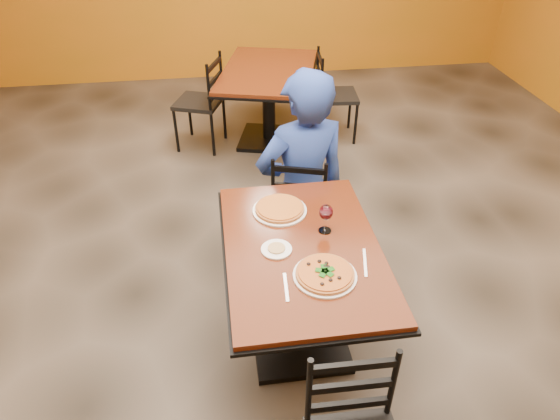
{
  "coord_description": "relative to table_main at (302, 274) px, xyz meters",
  "views": [
    {
      "loc": [
        -0.39,
        -2.45,
        2.41
      ],
      "look_at": [
        -0.09,
        -0.3,
        0.85
      ],
      "focal_mm": 31.93,
      "sensor_mm": 36.0,
      "label": 1
    }
  ],
  "objects": [
    {
      "name": "floor",
      "position": [
        0.0,
        0.5,
        -0.56
      ],
      "size": [
        7.0,
        8.0,
        0.01
      ],
      "primitive_type": "cube",
      "color": "black",
      "rests_on": "ground"
    },
    {
      "name": "table_main",
      "position": [
        0.0,
        0.0,
        0.0
      ],
      "size": [
        0.83,
        1.23,
        0.75
      ],
      "color": "#561A0D",
      "rests_on": "floor"
    },
    {
      "name": "table_second",
      "position": [
        0.14,
        2.61,
        0.0
      ],
      "size": [
        1.18,
        1.47,
        0.75
      ],
      "rotation": [
        0.0,
        0.0,
        -0.27
      ],
      "color": "#561A0D",
      "rests_on": "floor"
    },
    {
      "name": "chair_main_far",
      "position": [
        0.16,
        0.89,
        -0.14
      ],
      "size": [
        0.47,
        0.47,
        0.83
      ],
      "primitive_type": null,
      "rotation": [
        0.0,
        0.0,
        2.85
      ],
      "color": "black",
      "rests_on": "floor"
    },
    {
      "name": "chair_second_left",
      "position": [
        -0.54,
        2.61,
        -0.1
      ],
      "size": [
        0.53,
        0.53,
        0.91
      ],
      "primitive_type": null,
      "rotation": [
        0.0,
        0.0,
        -1.93
      ],
      "color": "black",
      "rests_on": "floor"
    },
    {
      "name": "chair_second_right",
      "position": [
        0.82,
        2.61,
        -0.12
      ],
      "size": [
        0.43,
        0.43,
        0.88
      ],
      "primitive_type": null,
      "rotation": [
        0.0,
        0.0,
        1.48
      ],
      "color": "black",
      "rests_on": "floor"
    },
    {
      "name": "diner",
      "position": [
        0.17,
        0.91,
        0.13
      ],
      "size": [
        0.74,
        0.56,
        1.37
      ],
      "primitive_type": "imported",
      "rotation": [
        0.0,
        0.0,
        3.34
      ],
      "color": "navy",
      "rests_on": "floor"
    },
    {
      "name": "plate_main",
      "position": [
        0.07,
        -0.24,
        0.2
      ],
      "size": [
        0.31,
        0.31,
        0.01
      ],
      "primitive_type": "cylinder",
      "color": "white",
      "rests_on": "table_main"
    },
    {
      "name": "pizza_main",
      "position": [
        0.07,
        -0.24,
        0.21
      ],
      "size": [
        0.28,
        0.28,
        0.02
      ],
      "primitive_type": "cylinder",
      "color": "maroon",
      "rests_on": "plate_main"
    },
    {
      "name": "plate_far",
      "position": [
        -0.07,
        0.33,
        0.2
      ],
      "size": [
        0.31,
        0.31,
        0.01
      ],
      "primitive_type": "cylinder",
      "color": "white",
      "rests_on": "table_main"
    },
    {
      "name": "pizza_far",
      "position": [
        -0.07,
        0.33,
        0.21
      ],
      "size": [
        0.28,
        0.28,
        0.02
      ],
      "primitive_type": "cylinder",
      "color": "gold",
      "rests_on": "plate_far"
    },
    {
      "name": "side_plate",
      "position": [
        -0.14,
        -0.01,
        0.2
      ],
      "size": [
        0.16,
        0.16,
        0.01
      ],
      "primitive_type": "cylinder",
      "color": "white",
      "rests_on": "table_main"
    },
    {
      "name": "dip",
      "position": [
        -0.14,
        -0.01,
        0.21
      ],
      "size": [
        0.09,
        0.09,
        0.01
      ],
      "primitive_type": "cylinder",
      "color": "tan",
      "rests_on": "side_plate"
    },
    {
      "name": "wine_glass",
      "position": [
        0.14,
        0.11,
        0.28
      ],
      "size": [
        0.08,
        0.08,
        0.18
      ],
      "primitive_type": null,
      "color": "white",
      "rests_on": "table_main"
    },
    {
      "name": "fork",
      "position": [
        -0.13,
        -0.28,
        0.2
      ],
      "size": [
        0.03,
        0.19,
        0.0
      ],
      "primitive_type": "cube",
      "rotation": [
        0.0,
        0.0,
        -0.07
      ],
      "color": "silver",
      "rests_on": "table_main"
    },
    {
      "name": "knife",
      "position": [
        0.29,
        -0.17,
        0.2
      ],
      "size": [
        0.06,
        0.21,
        0.0
      ],
      "primitive_type": "cube",
      "rotation": [
        0.0,
        0.0,
        -0.23
      ],
      "color": "silver",
      "rests_on": "table_main"
    }
  ]
}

